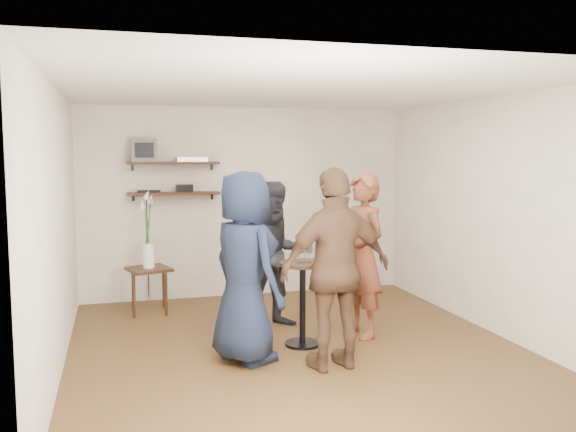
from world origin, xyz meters
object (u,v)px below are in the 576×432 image
object	(u,v)px
radio	(184,188)
person_dark	(276,255)
crt_monitor	(144,150)
side_table	(149,275)
person_brown	(336,269)
drinks_table	(303,292)
person_navy	(245,267)
dvd_deck	(192,159)
person_plaid	(362,256)

from	to	relation	value
radio	person_dark	size ratio (longest dim) A/B	0.13
crt_monitor	side_table	world-z (taller)	crt_monitor
person_brown	drinks_table	bearing A→B (deg)	-90.00
crt_monitor	radio	size ratio (longest dim) A/B	1.45
drinks_table	person_dark	distance (m)	0.78
crt_monitor	drinks_table	size ratio (longest dim) A/B	0.37
radio	person_navy	world-z (taller)	person_navy
person_navy	radio	bearing A→B (deg)	-18.09
dvd_deck	radio	world-z (taller)	dvd_deck
crt_monitor	radio	distance (m)	0.72
side_table	person_navy	bearing A→B (deg)	-68.71
drinks_table	crt_monitor	bearing A→B (deg)	122.82
drinks_table	person_brown	bearing A→B (deg)	-82.29
dvd_deck	person_dark	xyz separation A→B (m)	(0.76, -1.54, -1.06)
dvd_deck	drinks_table	distance (m)	2.76
radio	drinks_table	size ratio (longest dim) A/B	0.25
dvd_deck	side_table	bearing A→B (deg)	-139.25
crt_monitor	person_dark	distance (m)	2.38
side_table	person_navy	distance (m)	2.23
crt_monitor	person_navy	size ratio (longest dim) A/B	0.18
drinks_table	person_plaid	distance (m)	0.80
crt_monitor	person_navy	xyz separation A→B (m)	(0.80, -2.57, -1.11)
crt_monitor	drinks_table	xyz separation A→B (m)	(1.46, -2.27, -1.46)
person_plaid	person_brown	size ratio (longest dim) A/B	0.95
radio	person_dark	xyz separation A→B (m)	(0.86, -1.54, -0.68)
drinks_table	person_plaid	bearing A→B (deg)	11.37
person_plaid	person_navy	size ratio (longest dim) A/B	0.97
dvd_deck	person_dark	distance (m)	2.02
person_plaid	person_brown	bearing A→B (deg)	-46.83
person_plaid	person_navy	world-z (taller)	person_navy
person_brown	person_navy	bearing A→B (deg)	-36.67
radio	person_plaid	world-z (taller)	person_plaid
dvd_deck	person_dark	size ratio (longest dim) A/B	0.24
crt_monitor	person_navy	world-z (taller)	crt_monitor
person_plaid	crt_monitor	bearing A→B (deg)	-145.64
drinks_table	person_plaid	world-z (taller)	person_plaid
crt_monitor	side_table	distance (m)	1.63
side_table	drinks_table	bearing A→B (deg)	-49.97
person_dark	person_navy	world-z (taller)	person_navy
radio	crt_monitor	bearing A→B (deg)	180.00
dvd_deck	person_plaid	world-z (taller)	dvd_deck
person_navy	crt_monitor	bearing A→B (deg)	-7.13
person_navy	person_brown	distance (m)	0.87
side_table	person_navy	world-z (taller)	person_navy
side_table	person_dark	xyz separation A→B (m)	(1.37, -1.01, 0.36)
dvd_deck	person_dark	world-z (taller)	dvd_deck
side_table	person_brown	bearing A→B (deg)	-57.67
side_table	person_dark	world-z (taller)	person_dark
crt_monitor	dvd_deck	world-z (taller)	crt_monitor
side_table	drinks_table	world-z (taller)	drinks_table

